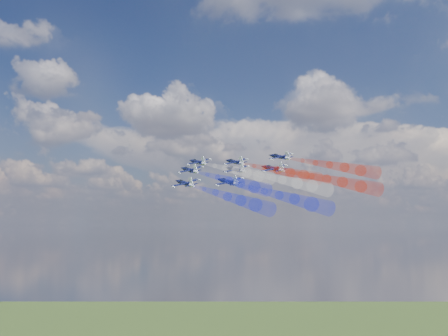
% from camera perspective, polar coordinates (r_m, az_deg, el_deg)
% --- Properties ---
extents(jet_lead, '(16.27, 15.62, 8.78)m').
position_cam_1_polar(jet_lead, '(191.46, -2.99, 0.68)').
color(jet_lead, black).
extents(trail_lead, '(34.77, 24.62, 13.60)m').
position_cam_1_polar(trail_lead, '(170.62, 1.29, -0.29)').
color(trail_lead, white).
extents(jet_inner_left, '(16.27, 15.62, 8.78)m').
position_cam_1_polar(jet_inner_left, '(179.33, -3.93, -0.23)').
color(jet_inner_left, black).
extents(trail_inner_left, '(34.77, 24.62, 13.60)m').
position_cam_1_polar(trail_inner_left, '(158.35, 0.56, -1.39)').
color(trail_inner_left, '#1B26EA').
extents(jet_inner_right, '(16.27, 15.62, 8.78)m').
position_cam_1_polar(jet_inner_right, '(188.07, 1.26, 0.69)').
color(jet_inner_right, black).
extents(trail_inner_right, '(34.77, 24.62, 13.60)m').
position_cam_1_polar(trail_inner_right, '(168.36, 6.13, -0.29)').
color(trail_inner_right, red).
extents(jet_outer_left, '(16.27, 15.62, 8.78)m').
position_cam_1_polar(jet_outer_left, '(163.83, -4.47, -1.75)').
color(jet_outer_left, black).
extents(trail_outer_left, '(34.77, 24.62, 13.60)m').
position_cam_1_polar(trail_outer_left, '(142.88, 0.43, -3.26)').
color(trail_outer_left, '#1B26EA').
extents(jet_center_third, '(16.27, 15.62, 8.78)m').
position_cam_1_polar(jet_center_third, '(172.65, 1.31, -0.16)').
color(jet_center_third, black).
extents(trail_center_third, '(34.77, 24.62, 13.60)m').
position_cam_1_polar(trail_center_third, '(153.07, 6.68, -1.35)').
color(trail_center_third, white).
extents(jet_outer_right, '(16.27, 15.62, 8.78)m').
position_cam_1_polar(jet_outer_right, '(184.97, 6.40, 1.28)').
color(jet_outer_right, black).
extents(trail_outer_right, '(34.77, 24.62, 13.60)m').
position_cam_1_polar(trail_outer_right, '(166.76, 11.92, 0.34)').
color(trail_outer_right, red).
extents(jet_rear_left, '(16.27, 15.62, 8.78)m').
position_cam_1_polar(jet_rear_left, '(159.01, 0.50, -1.59)').
color(jet_rear_left, black).
extents(trail_rear_left, '(34.77, 24.62, 13.60)m').
position_cam_1_polar(trail_rear_left, '(139.37, 6.28, -3.10)').
color(trail_rear_left, '#1B26EA').
extents(jet_rear_right, '(16.27, 15.62, 8.78)m').
position_cam_1_polar(jet_rear_right, '(170.19, 5.63, -0.07)').
color(jet_rear_right, black).
extents(trail_rear_right, '(34.77, 24.62, 13.60)m').
position_cam_1_polar(trail_rear_right, '(151.90, 11.60, -1.25)').
color(trail_rear_right, red).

